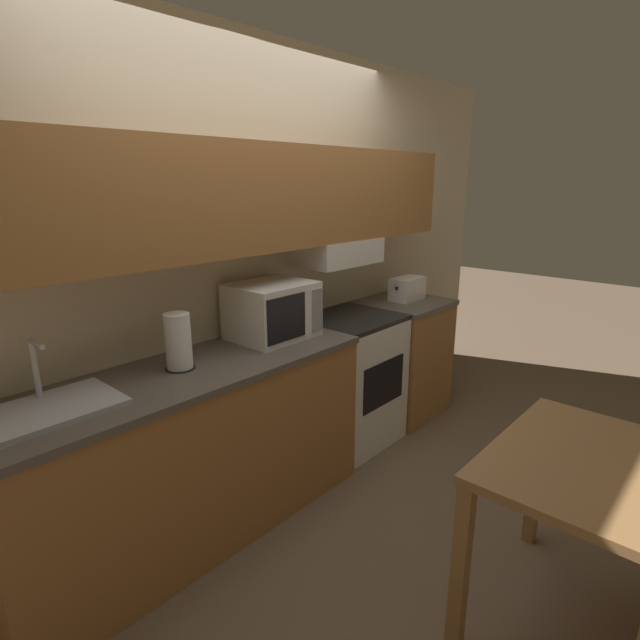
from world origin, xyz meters
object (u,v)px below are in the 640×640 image
microwave (273,310)px  paper_towel_roll (178,342)px  dining_table (587,490)px  sink_basin (52,407)px  toaster (407,288)px  stove_range (350,379)px

microwave → paper_towel_roll: microwave is taller
dining_table → sink_basin: bearing=128.3°
paper_towel_roll → dining_table: (0.69, -1.65, -0.40)m
toaster → paper_towel_roll: 1.95m
microwave → dining_table: (0.04, -1.68, -0.42)m
toaster → stove_range: bearing=179.0°
microwave → dining_table: size_ratio=0.51×
sink_basin → dining_table: 2.08m
stove_range → sink_basin: (-1.88, -0.01, 0.47)m
sink_basin → dining_table: sink_basin is taller
sink_basin → paper_towel_roll: 0.60m
toaster → microwave: bearing=176.9°
stove_range → paper_towel_roll: size_ratio=3.28×
stove_range → microwave: size_ratio=1.99×
stove_range → microwave: (-0.64, 0.06, 0.60)m
toaster → dining_table: bearing=-128.0°
microwave → sink_basin: bearing=-176.8°
stove_range → dining_table: bearing=-110.2°
stove_range → dining_table: stove_range is taller
sink_basin → paper_towel_roll: size_ratio=1.77×
microwave → toaster: size_ratio=1.57×
toaster → paper_towel_roll: bearing=179.1°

